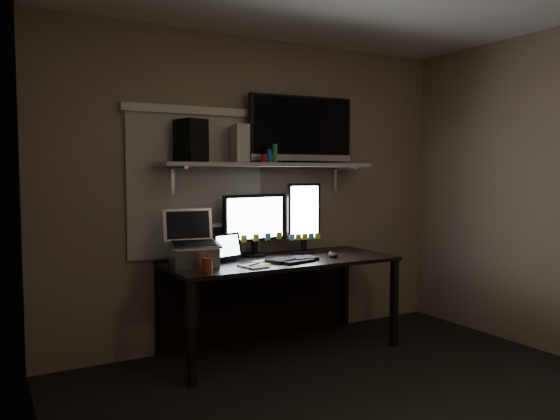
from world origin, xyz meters
TOP-DOWN VIEW (x-y plane):
  - back_wall at (0.00, 1.80)m, footprint 3.60×0.00m
  - left_wall at (-1.80, 0.00)m, footprint 0.00×3.60m
  - window_blinds at (-0.55, 1.79)m, footprint 1.10×0.02m
  - desk at (0.00, 1.55)m, footprint 1.80×0.75m
  - wall_shelf at (0.00, 1.62)m, footprint 1.80×0.35m
  - monitor_landscape at (-0.11, 1.67)m, footprint 0.58×0.14m
  - monitor_portrait at (0.32, 1.60)m, footprint 0.30×0.08m
  - keyboard at (0.03, 1.30)m, footprint 0.43×0.24m
  - mouse at (0.40, 1.30)m, footprint 0.09×0.12m
  - notepad at (-0.35, 1.21)m, footprint 0.18×0.22m
  - tablet at (-0.41, 1.52)m, footprint 0.27×0.17m
  - file_sorter at (-0.51, 1.67)m, footprint 0.22×0.12m
  - laptop at (-0.71, 1.43)m, footprint 0.40×0.34m
  - cup at (-0.72, 1.17)m, footprint 0.09×0.09m
  - sticky_notes at (-0.26, 1.35)m, footprint 0.34×0.26m
  - tv at (0.32, 1.65)m, footprint 0.93×0.23m
  - game_console at (-0.26, 1.64)m, footprint 0.12×0.26m
  - speaker at (-0.66, 1.62)m, footprint 0.23×0.25m
  - bottles at (-0.04, 1.54)m, footprint 0.24×0.07m

SIDE VIEW (x-z plane):
  - desk at x=0.00m, z-range 0.19..0.92m
  - sticky_notes at x=-0.26m, z-range 0.73..0.73m
  - notepad at x=-0.35m, z-range 0.73..0.74m
  - keyboard at x=0.03m, z-range 0.73..0.75m
  - mouse at x=0.40m, z-range 0.73..0.77m
  - cup at x=-0.72m, z-range 0.73..0.83m
  - tablet at x=-0.41m, z-range 0.73..0.95m
  - file_sorter at x=-0.51m, z-range 0.73..1.00m
  - laptop at x=-0.71m, z-range 0.73..1.13m
  - monitor_landscape at x=-0.11m, z-range 0.73..1.24m
  - monitor_portrait at x=0.32m, z-range 0.73..1.32m
  - back_wall at x=0.00m, z-range -0.55..3.05m
  - left_wall at x=-1.80m, z-range -0.55..3.05m
  - window_blinds at x=-0.55m, z-range 0.75..1.85m
  - wall_shelf at x=0.00m, z-range 1.45..1.48m
  - bottles at x=-0.04m, z-range 1.48..1.63m
  - game_console at x=-0.26m, z-range 1.48..1.77m
  - speaker at x=-0.66m, z-range 1.48..1.80m
  - tv at x=0.32m, z-range 1.48..2.03m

